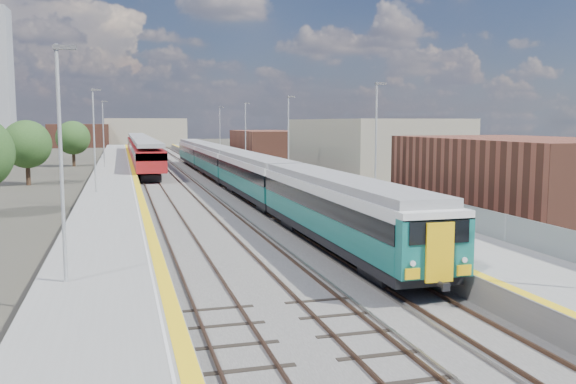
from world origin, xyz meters
name	(u,v)px	position (x,y,z in m)	size (l,w,h in m)	color
ground	(206,182)	(0.00, 50.00, 0.00)	(320.00, 320.00, 0.00)	#47443A
ballast_bed	(182,180)	(-2.25, 52.50, 0.03)	(10.50, 155.00, 0.06)	#565451
tracks	(186,178)	(-1.65, 54.18, 0.11)	(8.96, 160.00, 0.17)	#4C3323
platform_right	(251,173)	(5.28, 52.49, 0.54)	(4.70, 155.00, 8.52)	slate
platform_left	(115,177)	(-9.05, 52.49, 0.52)	(4.30, 155.00, 8.52)	slate
buildings	(76,102)	(-18.12, 138.60, 10.70)	(72.00, 185.50, 40.00)	brown
green_train	(233,166)	(1.50, 42.69, 2.09)	(2.70, 75.15, 2.97)	black
red_train	(141,148)	(-5.50, 78.87, 2.28)	(3.06, 61.90, 3.86)	black
tree_b	(27,144)	(-17.12, 51.25, 3.97)	(4.65, 4.65, 6.31)	#382619
tree_c	(73,138)	(-14.64, 76.48, 3.95)	(4.63, 4.63, 6.27)	#382619
tree_d	(379,139)	(24.55, 62.16, 3.92)	(4.60, 4.60, 6.23)	#382619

